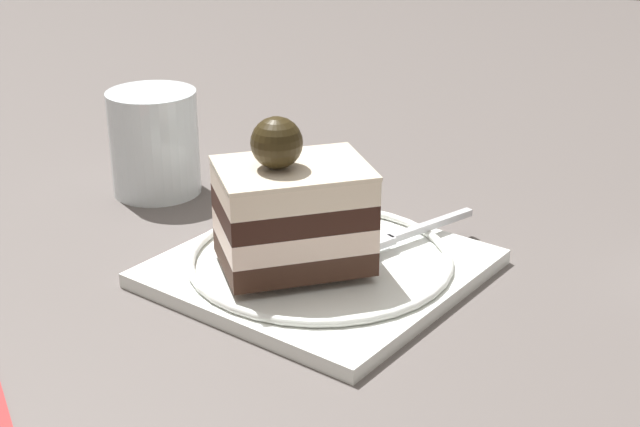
{
  "coord_description": "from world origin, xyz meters",
  "views": [
    {
      "loc": [
        -0.24,
        0.48,
        0.28
      ],
      "look_at": [
        0.01,
        -0.01,
        0.05
      ],
      "focal_mm": 50.79,
      "sensor_mm": 36.0,
      "label": 1
    }
  ],
  "objects_px": {
    "fork": "(403,235)",
    "drink_glass_far": "(155,149)",
    "cake_slice": "(292,210)",
    "whipped_cream_dollop": "(328,190)",
    "dessert_plate": "(320,265)"
  },
  "relations": [
    {
      "from": "dessert_plate",
      "to": "cake_slice",
      "type": "relative_size",
      "value": 1.88
    },
    {
      "from": "cake_slice",
      "to": "drink_glass_far",
      "type": "bearing_deg",
      "value": -28.28
    },
    {
      "from": "whipped_cream_dollop",
      "to": "fork",
      "type": "height_order",
      "value": "whipped_cream_dollop"
    },
    {
      "from": "dessert_plate",
      "to": "cake_slice",
      "type": "height_order",
      "value": "cake_slice"
    },
    {
      "from": "cake_slice",
      "to": "whipped_cream_dollop",
      "type": "relative_size",
      "value": 2.91
    },
    {
      "from": "cake_slice",
      "to": "whipped_cream_dollop",
      "type": "xyz_separation_m",
      "value": [
        0.01,
        -0.08,
        -0.02
      ]
    },
    {
      "from": "dessert_plate",
      "to": "fork",
      "type": "height_order",
      "value": "fork"
    },
    {
      "from": "fork",
      "to": "cake_slice",
      "type": "bearing_deg",
      "value": 52.92
    },
    {
      "from": "fork",
      "to": "drink_glass_far",
      "type": "height_order",
      "value": "drink_glass_far"
    },
    {
      "from": "cake_slice",
      "to": "whipped_cream_dollop",
      "type": "height_order",
      "value": "cake_slice"
    },
    {
      "from": "dessert_plate",
      "to": "fork",
      "type": "distance_m",
      "value": 0.07
    },
    {
      "from": "whipped_cream_dollop",
      "to": "fork",
      "type": "xyz_separation_m",
      "value": [
        -0.07,
        0.01,
        -0.02
      ]
    },
    {
      "from": "fork",
      "to": "drink_glass_far",
      "type": "bearing_deg",
      "value": -6.9
    },
    {
      "from": "fork",
      "to": "dessert_plate",
      "type": "bearing_deg",
      "value": 50.37
    },
    {
      "from": "whipped_cream_dollop",
      "to": "dessert_plate",
      "type": "bearing_deg",
      "value": 111.39
    }
  ]
}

